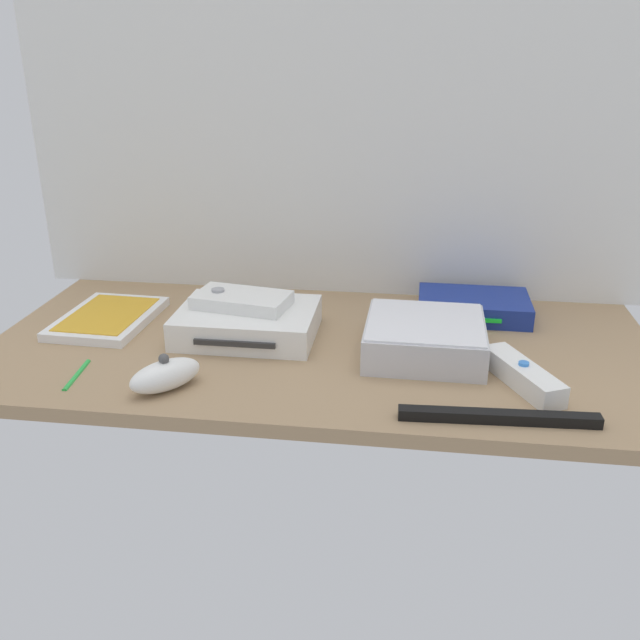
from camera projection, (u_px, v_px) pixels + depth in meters
The scene contains 11 objects.
ground_plane at pixel (320, 351), 104.42cm from camera, with size 100.00×48.00×2.00cm, color #9E7F5B.
back_wall at pixel (340, 109), 114.61cm from camera, with size 110.00×1.20×64.00cm, color silver.
game_console at pixel (247, 322), 106.45cm from camera, with size 21.05×16.55×4.40cm.
mini_computer at pixel (425, 338), 99.81cm from camera, with size 17.25×17.25×5.30cm.
game_case at pixel (108, 318), 111.98cm from camera, with size 14.35×19.53×1.56cm.
network_router at pixel (473, 306), 114.37cm from camera, with size 18.07×12.48×3.40cm.
remote_wand at pixel (522, 375), 91.17cm from camera, with size 9.73×14.88×3.40cm.
remote_nunchuk at pixel (165, 375), 89.99cm from camera, with size 9.94×10.39×5.10cm.
remote_classic_pad at pixel (242, 300), 106.43cm from camera, with size 15.53×10.28×2.40cm.
sensor_bar at pixel (499, 417), 82.65cm from camera, with size 24.00×1.80×1.40cm, color black.
stylus_pen at pixel (76, 373), 94.27cm from camera, with size 0.70×0.70×9.00cm, color green.
Camera 1 is at (13.06, -94.13, 42.53)cm, focal length 38.74 mm.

